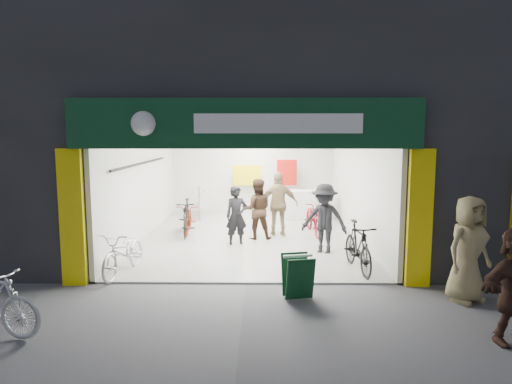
{
  "coord_description": "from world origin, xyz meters",
  "views": [
    {
      "loc": [
        0.3,
        -8.43,
        2.88
      ],
      "look_at": [
        0.19,
        1.5,
        1.59
      ],
      "focal_mm": 32.0,
      "sensor_mm": 36.0,
      "label": 1
    }
  ],
  "objects_px": {
    "bike_right_front": "(358,247)",
    "sandwich_board": "(298,275)",
    "pedestrian_near": "(468,249)",
    "bike_left_front": "(124,252)"
  },
  "relations": [
    {
      "from": "bike_right_front",
      "to": "pedestrian_near",
      "type": "distance_m",
      "value": 2.28
    },
    {
      "from": "bike_right_front",
      "to": "sandwich_board",
      "type": "distance_m",
      "value": 2.1
    },
    {
      "from": "bike_right_front",
      "to": "sandwich_board",
      "type": "bearing_deg",
      "value": -136.37
    },
    {
      "from": "sandwich_board",
      "to": "pedestrian_near",
      "type": "bearing_deg",
      "value": -13.58
    },
    {
      "from": "pedestrian_near",
      "to": "bike_right_front",
      "type": "bearing_deg",
      "value": 105.59
    },
    {
      "from": "bike_right_front",
      "to": "pedestrian_near",
      "type": "height_order",
      "value": "pedestrian_near"
    },
    {
      "from": "bike_left_front",
      "to": "pedestrian_near",
      "type": "bearing_deg",
      "value": -3.57
    },
    {
      "from": "bike_right_front",
      "to": "sandwich_board",
      "type": "xyz_separation_m",
      "value": [
        -1.37,
        -1.58,
        -0.11
      ]
    },
    {
      "from": "bike_left_front",
      "to": "pedestrian_near",
      "type": "xyz_separation_m",
      "value": [
        6.34,
        -1.41,
        0.45
      ]
    },
    {
      "from": "pedestrian_near",
      "to": "bike_left_front",
      "type": "bearing_deg",
      "value": 140.46
    }
  ]
}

